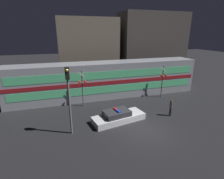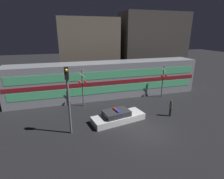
% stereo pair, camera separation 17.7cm
% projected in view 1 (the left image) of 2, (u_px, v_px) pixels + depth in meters
% --- Properties ---
extents(ground_plane, '(120.00, 120.00, 0.00)m').
position_uv_depth(ground_plane, '(145.00, 130.00, 14.53)').
color(ground_plane, black).
extents(train, '(23.30, 3.00, 4.36)m').
position_uv_depth(train, '(107.00, 80.00, 21.78)').
color(train, '#999EA5').
rests_on(train, ground_plane).
extents(police_car, '(5.08, 2.58, 1.19)m').
position_uv_depth(police_car, '(118.00, 117.00, 15.96)').
color(police_car, silver).
rests_on(police_car, ground_plane).
extents(pedestrian, '(0.28, 0.28, 1.67)m').
position_uv_depth(pedestrian, '(171.00, 108.00, 16.86)').
color(pedestrian, '#2D2833').
rests_on(pedestrian, ground_plane).
extents(crossing_signal_near, '(0.87, 0.35, 4.01)m').
position_uv_depth(crossing_signal_near, '(163.00, 79.00, 21.37)').
color(crossing_signal_near, slate).
rests_on(crossing_signal_near, ground_plane).
extents(crossing_signal_far, '(0.87, 0.35, 4.03)m').
position_uv_depth(crossing_signal_far, '(83.00, 86.00, 18.64)').
color(crossing_signal_far, slate).
rests_on(crossing_signal_far, ground_plane).
extents(traffic_light_corner, '(0.30, 0.46, 5.41)m').
position_uv_depth(traffic_light_corner, '(69.00, 93.00, 13.08)').
color(traffic_light_corner, slate).
rests_on(traffic_light_corner, ground_plane).
extents(building_left, '(8.99, 5.75, 9.89)m').
position_uv_depth(building_left, '(87.00, 51.00, 27.97)').
color(building_left, '#726656').
rests_on(building_left, ground_plane).
extents(building_center, '(11.27, 5.01, 10.97)m').
position_uv_depth(building_center, '(151.00, 46.00, 30.59)').
color(building_center, '#47423D').
rests_on(building_center, ground_plane).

